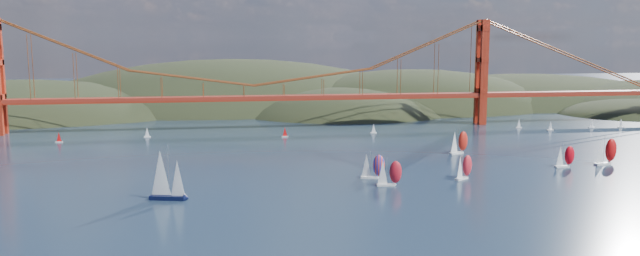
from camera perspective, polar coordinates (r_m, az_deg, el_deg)
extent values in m
plane|color=black|center=(141.60, -2.34, -10.67)|extent=(1200.00, 1200.00, 0.00)
ellipsoid|color=black|center=(416.47, -26.18, -0.44)|extent=(240.00, 140.00, 64.00)
ellipsoid|color=black|center=(437.63, -8.06, -0.01)|extent=(300.00, 180.00, 96.00)
ellipsoid|color=black|center=(426.11, 8.34, 0.23)|extent=(220.00, 140.00, 76.00)
ellipsoid|color=black|center=(384.37, 2.53, 0.17)|extent=(140.00, 110.00, 48.00)
ellipsoid|color=black|center=(477.84, 18.01, 1.12)|extent=(260.00, 160.00, 60.00)
cube|color=maroon|center=(314.85, -6.05, 2.80)|extent=(440.00, 7.00, 1.60)
cube|color=maroon|center=(314.97, -6.05, 2.58)|extent=(440.00, 7.00, 0.80)
cube|color=maroon|center=(341.37, 14.55, 4.94)|extent=(4.00, 8.50, 55.00)
cube|color=black|center=(184.42, -13.75, -6.19)|extent=(10.55, 5.20, 1.22)
cylinder|color=#99999E|center=(182.46, -13.69, -3.78)|extent=(0.15, 0.15, 14.69)
cone|color=white|center=(183.37, -14.37, -3.98)|extent=(6.89, 6.89, 12.93)
cone|color=white|center=(182.13, -12.90, -4.48)|extent=(4.92, 4.92, 10.28)
cube|color=silver|center=(196.31, 6.03, -5.20)|extent=(5.67, 2.09, 0.67)
cylinder|color=#99999E|center=(195.35, 6.13, -3.91)|extent=(0.08, 0.08, 8.32)
cone|color=white|center=(195.24, 5.76, -4.04)|extent=(3.40, 3.40, 7.32)
ellipsoid|color=#B21522|center=(195.90, 6.93, -4.02)|extent=(4.10, 2.81, 6.99)
cube|color=white|center=(208.92, 12.82, -4.53)|extent=(5.37, 4.22, 0.65)
cylinder|color=#99999E|center=(208.22, 12.90, -3.34)|extent=(0.08, 0.08, 8.13)
cone|color=white|center=(207.30, 12.70, -3.50)|extent=(4.19, 4.19, 7.15)
ellipsoid|color=red|center=(210.48, 13.32, -3.35)|extent=(4.48, 4.06, 6.83)
cube|color=white|center=(238.69, 21.25, -3.30)|extent=(5.47, 2.18, 0.64)
cylinder|color=#99999E|center=(238.06, 21.35, -2.28)|extent=(0.08, 0.08, 7.98)
cone|color=white|center=(237.39, 21.11, -2.39)|extent=(3.35, 3.35, 7.02)
ellipsoid|color=red|center=(239.75, 21.85, -2.33)|extent=(4.00, 2.81, 6.70)
cube|color=white|center=(253.62, 12.35, -2.25)|extent=(6.39, 3.93, 0.74)
cylinder|color=#99999E|center=(252.98, 12.44, -1.13)|extent=(0.09, 0.09, 9.29)
cone|color=white|center=(252.09, 12.20, -1.26)|extent=(4.51, 4.51, 8.18)
ellipsoid|color=red|center=(255.16, 12.95, -1.17)|extent=(5.04, 4.15, 7.80)
cube|color=white|center=(248.96, 24.42, -3.00)|extent=(6.91, 3.37, 0.80)
cylinder|color=#99999E|center=(248.27, 24.54, -1.77)|extent=(0.10, 0.10, 9.98)
cone|color=white|center=(247.24, 24.29, -1.91)|extent=(4.50, 4.50, 8.78)
ellipsoid|color=#BE0B0C|center=(250.77, 25.06, -1.83)|extent=(5.22, 3.94, 8.38)
cube|color=white|center=(206.05, 4.53, -4.53)|extent=(5.78, 3.04, 0.67)
cylinder|color=#99999E|center=(205.09, 4.62, -3.30)|extent=(0.08, 0.08, 8.35)
cone|color=white|center=(205.23, 4.27, -3.41)|extent=(3.86, 3.86, 7.35)
ellipsoid|color=#F2411B|center=(205.07, 5.40, -3.43)|extent=(4.42, 3.44, 7.02)
cube|color=silver|center=(297.55, -22.74, -1.19)|extent=(3.00, 1.00, 0.50)
cone|color=red|center=(297.20, -22.77, -0.74)|extent=(2.00, 2.00, 4.20)
cube|color=silver|center=(299.41, -15.51, -0.78)|extent=(3.00, 1.00, 0.50)
cone|color=white|center=(299.06, -15.53, -0.34)|extent=(2.00, 2.00, 4.20)
cube|color=silver|center=(333.49, 17.72, 0.03)|extent=(3.00, 1.00, 0.50)
cone|color=white|center=(333.18, 17.74, 0.43)|extent=(2.00, 2.00, 4.20)
cube|color=silver|center=(329.96, 20.31, -0.18)|extent=(3.00, 1.00, 0.50)
cone|color=white|center=(329.65, 20.33, 0.23)|extent=(2.00, 2.00, 4.20)
cube|color=silver|center=(347.47, 23.59, 0.05)|extent=(3.00, 1.00, 0.50)
cone|color=white|center=(347.16, 23.61, 0.43)|extent=(2.00, 2.00, 4.20)
cube|color=silver|center=(354.87, 25.79, 0.07)|extent=(3.00, 1.00, 0.50)
cone|color=white|center=(354.57, 25.81, 0.45)|extent=(2.00, 2.00, 4.20)
cube|color=silver|center=(301.51, 4.92, -0.45)|extent=(3.00, 1.00, 0.50)
cone|color=white|center=(301.16, 4.93, 0.00)|extent=(2.00, 2.00, 4.20)
cube|color=silver|center=(289.85, -3.23, -0.78)|extent=(3.00, 1.00, 0.50)
cone|color=red|center=(289.48, -3.23, -0.32)|extent=(2.00, 2.00, 4.20)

